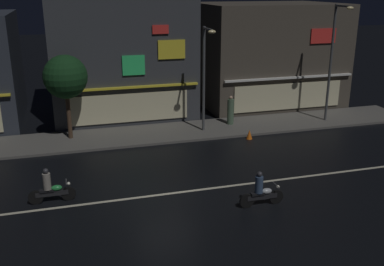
% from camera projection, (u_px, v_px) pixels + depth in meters
% --- Properties ---
extents(ground_plane, '(140.00, 140.00, 0.00)m').
position_uv_depth(ground_plane, '(165.00, 194.00, 19.06)').
color(ground_plane, black).
extents(lane_divider_stripe, '(34.40, 0.16, 0.01)m').
position_uv_depth(lane_divider_stripe, '(165.00, 194.00, 19.06)').
color(lane_divider_stripe, beige).
rests_on(lane_divider_stripe, ground).
extents(sidewalk_far, '(36.21, 3.63, 0.14)m').
position_uv_depth(sidewalk_far, '(136.00, 136.00, 26.29)').
color(sidewalk_far, '#5B5954').
rests_on(sidewalk_far, ground).
extents(storefront_left_block, '(9.13, 7.77, 8.04)m').
position_uv_depth(storefront_left_block, '(120.00, 55.00, 30.16)').
color(storefront_left_block, '#383A3F').
rests_on(storefront_left_block, ground).
extents(storefront_center_block, '(9.89, 7.75, 7.31)m').
position_uv_depth(storefront_center_block, '(266.00, 54.00, 33.11)').
color(storefront_center_block, '#4C443A').
rests_on(storefront_center_block, ground).
extents(streetlamp_west, '(0.44, 1.64, 6.19)m').
position_uv_depth(streetlamp_west, '(205.00, 70.00, 25.66)').
color(streetlamp_west, '#47494C').
rests_on(streetlamp_west, sidewalk_far).
extents(streetlamp_mid, '(0.44, 1.64, 7.32)m').
position_uv_depth(streetlamp_mid, '(333.00, 54.00, 27.55)').
color(streetlamp_mid, '#47494C').
rests_on(streetlamp_mid, sidewalk_far).
extents(pedestrian_on_sidewalk, '(0.42, 0.42, 1.83)m').
position_uv_depth(pedestrian_on_sidewalk, '(231.00, 111.00, 28.00)').
color(pedestrian_on_sidewalk, '#4C664C').
rests_on(pedestrian_on_sidewalk, sidewalk_far).
extents(street_tree, '(2.44, 2.44, 4.80)m').
position_uv_depth(street_tree, '(65.00, 77.00, 24.54)').
color(street_tree, '#473323').
rests_on(street_tree, sidewalk_far).
extents(motorcycle_following, '(1.90, 0.60, 1.52)m').
position_uv_depth(motorcycle_following, '(261.00, 192.00, 17.88)').
color(motorcycle_following, black).
rests_on(motorcycle_following, ground).
extents(motorcycle_opposite_lane, '(1.90, 0.60, 1.52)m').
position_uv_depth(motorcycle_opposite_lane, '(50.00, 188.00, 18.17)').
color(motorcycle_opposite_lane, black).
rests_on(motorcycle_opposite_lane, ground).
extents(traffic_cone, '(0.36, 0.36, 0.55)m').
position_uv_depth(traffic_cone, '(249.00, 134.00, 25.85)').
color(traffic_cone, orange).
rests_on(traffic_cone, ground).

